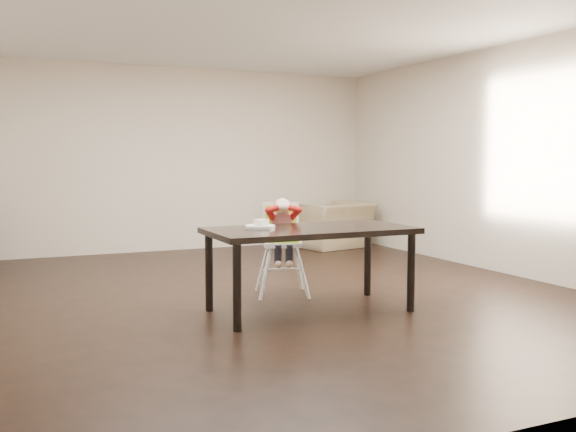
# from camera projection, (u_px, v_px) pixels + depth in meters

# --- Properties ---
(ground) EXTENTS (7.00, 7.00, 0.00)m
(ground) POSITION_uv_depth(u_px,v_px,m) (271.00, 294.00, 6.44)
(ground) COLOR black
(ground) RESTS_ON ground
(room_walls) EXTENTS (6.02, 7.02, 2.71)m
(room_walls) POSITION_uv_depth(u_px,v_px,m) (270.00, 108.00, 6.28)
(room_walls) COLOR beige
(room_walls) RESTS_ON ground
(dining_table) EXTENTS (1.80, 0.90, 0.75)m
(dining_table) POSITION_uv_depth(u_px,v_px,m) (310.00, 237.00, 5.67)
(dining_table) COLOR black
(dining_table) RESTS_ON ground
(high_chair) EXTENTS (0.51, 0.51, 0.97)m
(high_chair) POSITION_uv_depth(u_px,v_px,m) (282.00, 227.00, 6.39)
(high_chair) COLOR white
(high_chair) RESTS_ON ground
(plate) EXTENTS (0.30, 0.30, 0.08)m
(plate) POSITION_uv_depth(u_px,v_px,m) (260.00, 225.00, 5.64)
(plate) COLOR white
(plate) RESTS_ON dining_table
(armchair) EXTENTS (1.19, 0.92, 0.93)m
(armchair) POSITION_uv_depth(u_px,v_px,m) (333.00, 217.00, 9.84)
(armchair) COLOR tan
(armchair) RESTS_ON ground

